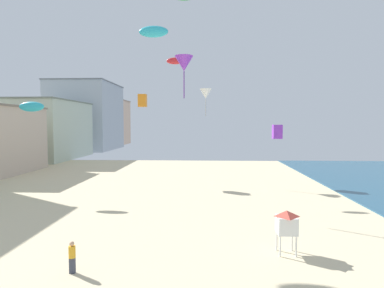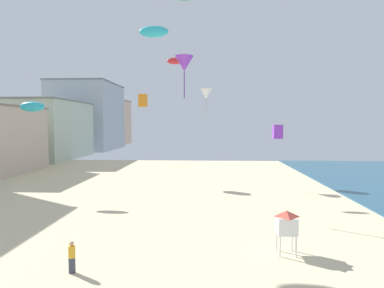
{
  "view_description": "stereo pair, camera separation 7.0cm",
  "coord_description": "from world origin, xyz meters",
  "views": [
    {
      "loc": [
        5.33,
        -5.29,
        7.56
      ],
      "look_at": [
        4.22,
        17.7,
        6.09
      ],
      "focal_mm": 30.06,
      "sensor_mm": 36.0,
      "label": 1
    },
    {
      "loc": [
        5.4,
        -5.29,
        7.56
      ],
      "look_at": [
        4.22,
        17.7,
        6.09
      ],
      "focal_mm": 30.06,
      "sensor_mm": 36.0,
      "label": 2
    }
  ],
  "objects": [
    {
      "name": "boardwalk_hotel_far",
      "position": [
        -29.94,
        62.61,
        6.25
      ],
      "size": [
        14.14,
        20.67,
        12.49
      ],
      "color": "#B7C6B2",
      "rests_on": "ground"
    },
    {
      "name": "kite_white_delta",
      "position": [
        5.1,
        36.72,
        11.42
      ],
      "size": [
        1.56,
        1.56,
        3.55
      ],
      "color": "white"
    },
    {
      "name": "boardwalk_hotel_furthest",
      "position": [
        -29.94,
        108.65,
        8.03
      ],
      "size": [
        11.47,
        18.15,
        16.05
      ],
      "color": "beige",
      "rests_on": "ground"
    },
    {
      "name": "kite_cyan_parafoil",
      "position": [
        -13.1,
        27.68,
        9.33
      ],
      "size": [
        2.68,
        0.74,
        1.04
      ],
      "color": "#2DB7CC"
    },
    {
      "name": "boardwalk_hotel_distant",
      "position": [
        -29.94,
        87.28,
        9.64
      ],
      "size": [
        16.52,
        21.5,
        19.26
      ],
      "color": "#ADB7C1",
      "rests_on": "ground"
    },
    {
      "name": "kite_cyan_parafoil_2",
      "position": [
        0.67,
        22.68,
        15.46
      ],
      "size": [
        2.53,
        0.7,
        0.98
      ],
      "color": "#2DB7CC"
    },
    {
      "name": "kite_purple_delta",
      "position": [
        3.15,
        24.61,
        13.07
      ],
      "size": [
        1.7,
        1.7,
        3.87
      ],
      "color": "purple"
    },
    {
      "name": "kite_orange_box",
      "position": [
        -3.16,
        36.56,
        10.56
      ],
      "size": [
        1.04,
        1.04,
        1.64
      ],
      "color": "orange"
    },
    {
      "name": "kite_flyer",
      "position": [
        -1.48,
        10.2,
        0.92
      ],
      "size": [
        0.34,
        0.34,
        1.64
      ],
      "rotation": [
        0.0,
        0.0,
        5.1
      ],
      "color": "#383D4C",
      "rests_on": "ground"
    },
    {
      "name": "kite_red_parafoil",
      "position": [
        1.58,
        32.26,
        14.81
      ],
      "size": [
        2.01,
        0.56,
        0.78
      ],
      "color": "red"
    },
    {
      "name": "kite_purple_box",
      "position": [
        13.84,
        34.34,
        6.57
      ],
      "size": [
        1.09,
        1.09,
        1.71
      ],
      "color": "purple"
    },
    {
      "name": "lifeguard_stand",
      "position": [
        9.93,
        13.19,
        1.84
      ],
      "size": [
        1.1,
        1.1,
        2.55
      ],
      "rotation": [
        0.0,
        0.0,
        0.22
      ],
      "color": "white",
      "rests_on": "ground"
    }
  ]
}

